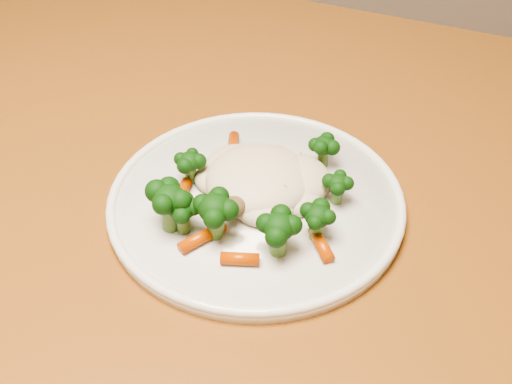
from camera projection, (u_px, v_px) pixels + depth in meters
dining_table at (284, 231)px, 0.77m from camera, size 1.39×1.05×0.75m
plate at (256, 202)px, 0.66m from camera, size 0.30×0.30×0.01m
meal at (250, 187)px, 0.64m from camera, size 0.19×0.19×0.05m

